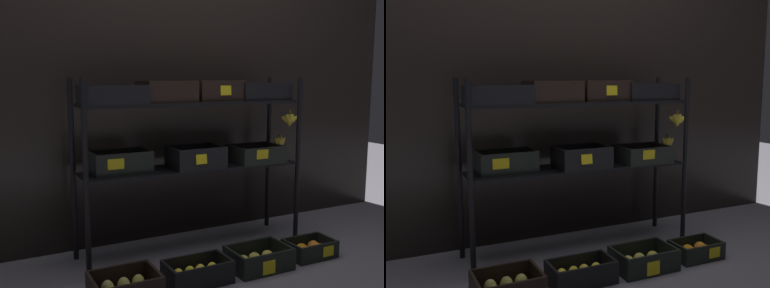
{
  "view_description": "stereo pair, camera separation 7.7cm",
  "coord_description": "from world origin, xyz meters",
  "views": [
    {
      "loc": [
        -1.28,
        -2.55,
        1.13
      ],
      "look_at": [
        0.0,
        0.0,
        0.7
      ],
      "focal_mm": 42.04,
      "sensor_mm": 36.0,
      "label": 1
    },
    {
      "loc": [
        -1.21,
        -2.59,
        1.13
      ],
      "look_at": [
        0.0,
        0.0,
        0.7
      ],
      "focal_mm": 42.04,
      "sensor_mm": 36.0,
      "label": 2
    }
  ],
  "objects": [
    {
      "name": "crate_ground_orange",
      "position": [
        0.61,
        -0.45,
        0.05
      ],
      "size": [
        0.3,
        0.21,
        0.11
      ],
      "color": "black",
      "rests_on": "ground_plane"
    },
    {
      "name": "crate_ground_apple_gold",
      "position": [
        0.22,
        -0.46,
        0.05
      ],
      "size": [
        0.36,
        0.25,
        0.13
      ],
      "color": "black",
      "rests_on": "ground_plane"
    },
    {
      "name": "storefront_wall",
      "position": [
        0.0,
        0.37,
        1.1
      ],
      "size": [
        3.85,
        0.12,
        2.21
      ],
      "primitive_type": "cube",
      "color": "black",
      "rests_on": "ground_plane"
    },
    {
      "name": "ground_plane",
      "position": [
        0.0,
        0.0,
        0.0
      ],
      "size": [
        10.0,
        10.0,
        0.0
      ],
      "primitive_type": "plane",
      "color": "slate"
    },
    {
      "name": "display_rack",
      "position": [
        0.03,
        -0.0,
        0.79
      ],
      "size": [
        1.59,
        0.37,
        1.13
      ],
      "color": "black",
      "rests_on": "ground_plane"
    },
    {
      "name": "crate_ground_lemon",
      "position": [
        -0.2,
        -0.47,
        0.05
      ],
      "size": [
        0.37,
        0.2,
        0.13
      ],
      "color": "black",
      "rests_on": "ground_plane"
    }
  ]
}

